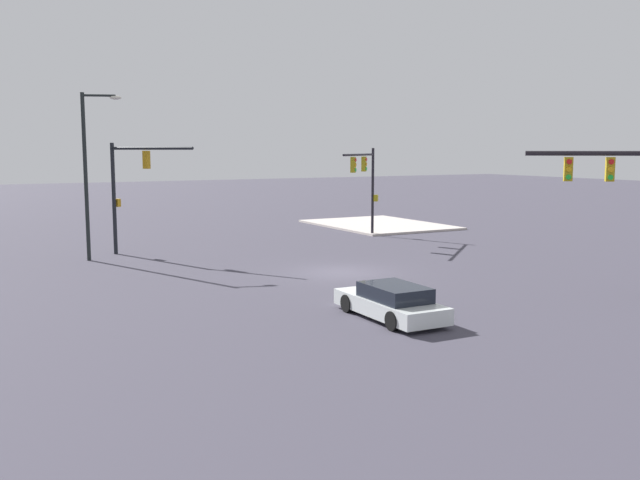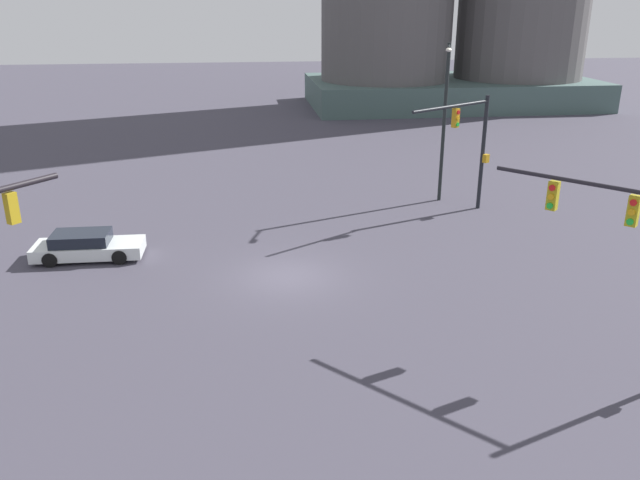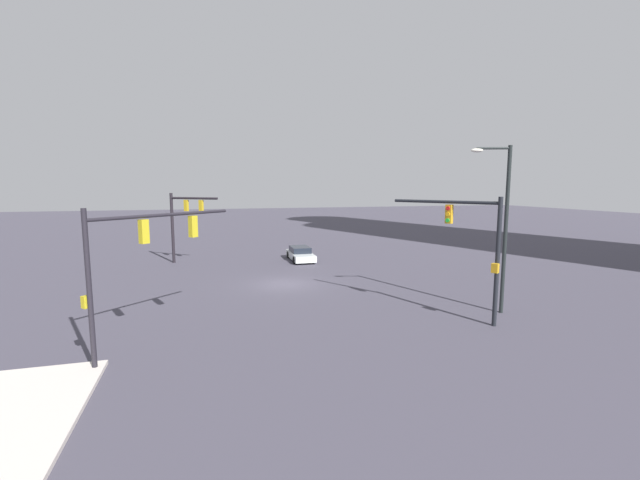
# 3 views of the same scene
# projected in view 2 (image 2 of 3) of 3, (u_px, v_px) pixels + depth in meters

# --- Properties ---
(ground_plane) EXTENTS (196.93, 196.93, 0.00)m
(ground_plane) POSITION_uv_depth(u_px,v_px,m) (288.00, 276.00, 26.70)
(ground_plane) COLOR #413E4B
(traffic_signal_opposite_side) EXTENTS (5.13, 3.16, 6.14)m
(traffic_signal_opposite_side) POSITION_uv_depth(u_px,v_px,m) (471.00, 136.00, 33.30)
(traffic_signal_opposite_side) COLOR black
(traffic_signal_opposite_side) RESTS_ON ground
(traffic_signal_cross_street) EXTENTS (4.66, 5.36, 5.87)m
(traffic_signal_cross_street) POSITION_uv_depth(u_px,v_px,m) (640.00, 236.00, 19.26)
(traffic_signal_cross_street) COLOR black
(traffic_signal_cross_street) RESTS_ON ground
(streetlamp_curved_arm) EXTENTS (0.86, 1.98, 8.66)m
(streetlamp_curved_arm) POSITION_uv_depth(u_px,v_px,m) (445.00, 114.00, 34.96)
(streetlamp_curved_arm) COLOR black
(streetlamp_curved_arm) RESTS_ON ground
(sedan_car_approaching) EXTENTS (4.73, 1.98, 1.21)m
(sedan_car_approaching) POSITION_uv_depth(u_px,v_px,m) (87.00, 246.00, 28.36)
(sedan_car_approaching) COLOR silver
(sedan_car_approaching) RESTS_ON ground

